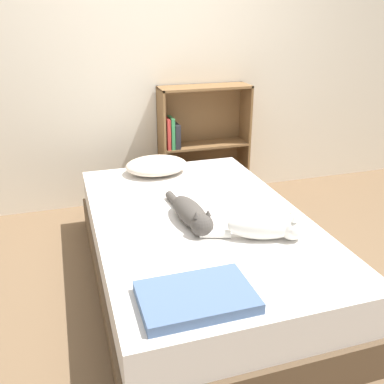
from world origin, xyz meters
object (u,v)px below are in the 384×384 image
at_px(cat_dark, 192,214).
at_px(cat_light, 268,227).
at_px(bookshelf, 200,142).
at_px(pillow, 156,165).
at_px(bed, 199,250).

bearing_deg(cat_dark, cat_light, 44.89).
bearing_deg(bookshelf, cat_dark, -110.15).
xyz_separation_m(pillow, cat_dark, (0.00, -0.90, 0.00)).
bearing_deg(cat_dark, bookshelf, 155.16).
bearing_deg(bed, bookshelf, 71.69).
relative_size(cat_dark, bookshelf, 0.60).
relative_size(pillow, bookshelf, 0.46).
xyz_separation_m(pillow, cat_light, (0.35, -1.20, 0.01)).
xyz_separation_m(bed, pillow, (-0.08, 0.82, 0.30)).
height_order(bed, cat_dark, cat_dark).
relative_size(pillow, cat_light, 0.86).
height_order(cat_light, bookshelf, bookshelf).
distance_m(cat_light, bookshelf, 1.69).
bearing_deg(cat_light, bookshelf, 103.58).
bearing_deg(pillow, bookshelf, 43.39).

